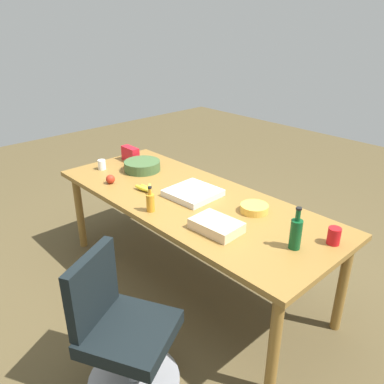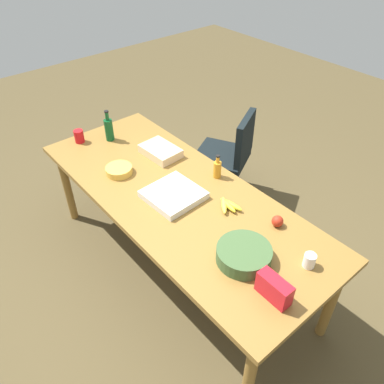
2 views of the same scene
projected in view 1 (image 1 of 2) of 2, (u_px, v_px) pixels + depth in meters
name	position (u px, v px, depth m)	size (l,w,h in m)	color
ground_plane	(190.00, 280.00, 3.35)	(10.00, 10.00, 0.00)	brown
conference_table	(190.00, 206.00, 3.06)	(2.44, 0.97, 0.78)	olive
office_chair	(123.00, 340.00, 2.27)	(0.65, 0.65, 0.89)	gray
chip_bowl	(254.00, 208.00, 2.80)	(0.20, 0.20, 0.05)	gold
paper_cup	(102.00, 165.00, 3.57)	(0.07, 0.07, 0.09)	white
dressing_bottle	(150.00, 202.00, 2.79)	(0.07, 0.07, 0.19)	orange
red_solo_cup	(334.00, 236.00, 2.39)	(0.08, 0.08, 0.11)	red
salad_bowl	(142.00, 166.00, 3.55)	(0.33, 0.33, 0.09)	#3D5A31
chip_bag_red	(130.00, 154.00, 3.77)	(0.20, 0.08, 0.14)	red
pizza_box	(193.00, 193.00, 3.05)	(0.36, 0.36, 0.05)	silver
apple_red	(110.00, 179.00, 3.27)	(0.08, 0.08, 0.08)	#B12A17
sheet_cake	(216.00, 226.00, 2.55)	(0.32, 0.22, 0.07)	beige
wine_bottle	(296.00, 233.00, 2.33)	(0.07, 0.07, 0.27)	#0E4B22
banana_bunch	(146.00, 188.00, 3.14)	(0.20, 0.14, 0.04)	yellow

